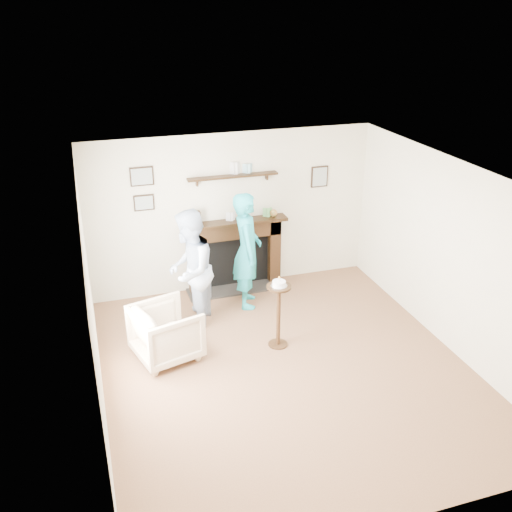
# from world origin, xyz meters

# --- Properties ---
(ground) EXTENTS (5.00, 5.00, 0.00)m
(ground) POSITION_xyz_m (0.00, 0.00, 0.00)
(ground) COLOR brown
(ground) RESTS_ON ground
(room_shell) EXTENTS (4.54, 5.02, 2.52)m
(room_shell) POSITION_xyz_m (-0.00, 0.69, 1.62)
(room_shell) COLOR beige
(room_shell) RESTS_ON ground
(armchair) EXTENTS (0.97, 0.95, 0.72)m
(armchair) POSITION_xyz_m (-1.39, 0.73, 0.00)
(armchair) COLOR tan
(armchair) RESTS_ON ground
(man) EXTENTS (0.95, 1.04, 1.74)m
(man) POSITION_xyz_m (-0.91, 1.41, 0.00)
(man) COLOR #C9E2FB
(man) RESTS_ON ground
(woman) EXTENTS (0.56, 0.73, 1.78)m
(woman) POSITION_xyz_m (0.02, 1.79, 0.00)
(woman) COLOR #1EAAA0
(woman) RESTS_ON ground
(pedestal_table) EXTENTS (0.32, 0.32, 1.03)m
(pedestal_table) POSITION_xyz_m (0.08, 0.55, 0.63)
(pedestal_table) COLOR black
(pedestal_table) RESTS_ON ground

